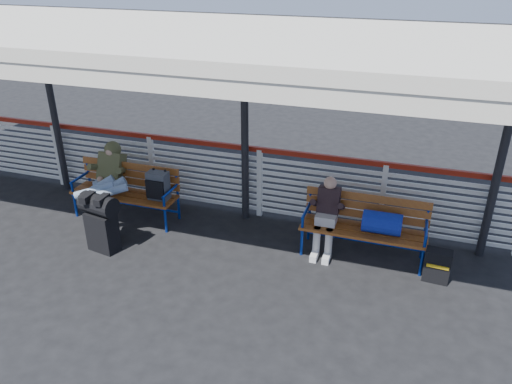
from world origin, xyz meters
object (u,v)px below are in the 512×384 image
(luggage_stack, at_px, (101,220))
(bench_left, at_px, (137,186))
(companion_person, at_px, (327,215))
(bench_right, at_px, (372,222))
(traveler_man, at_px, (105,184))
(suitcase_side, at_px, (437,266))

(luggage_stack, relative_size, bench_left, 0.51)
(companion_person, bearing_deg, luggage_stack, -161.92)
(luggage_stack, bearing_deg, companion_person, 28.49)
(luggage_stack, height_order, bench_right, same)
(traveler_man, height_order, suitcase_side, traveler_man)
(traveler_man, xyz_separation_m, suitcase_side, (5.11, 0.05, -0.50))
(traveler_man, bearing_deg, companion_person, 5.66)
(bench_left, distance_m, suitcase_side, 4.78)
(luggage_stack, distance_m, traveler_man, 0.80)
(luggage_stack, height_order, bench_left, bench_left)
(bench_left, relative_size, suitcase_side, 3.78)
(bench_right, distance_m, companion_person, 0.66)
(luggage_stack, bearing_deg, traveler_man, 127.11)
(luggage_stack, distance_m, bench_right, 3.97)
(bench_left, height_order, suitcase_side, bench_left)
(bench_right, relative_size, suitcase_side, 3.78)
(bench_left, bearing_deg, traveler_man, -135.64)
(suitcase_side, bearing_deg, bench_left, -179.22)
(luggage_stack, bearing_deg, suitcase_side, 19.19)
(luggage_stack, relative_size, companion_person, 0.80)
(luggage_stack, relative_size, traveler_man, 0.56)
(suitcase_side, bearing_deg, luggage_stack, -166.91)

